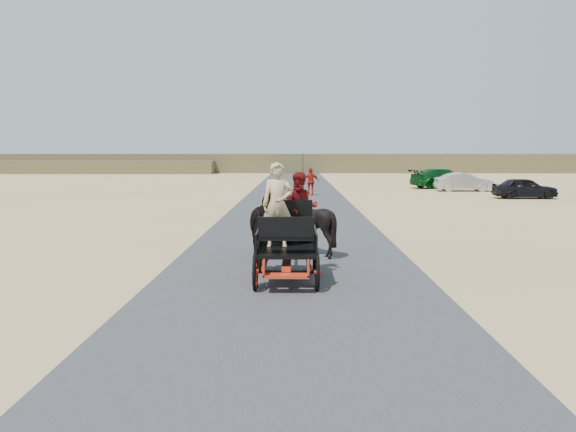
{
  "coord_description": "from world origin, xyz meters",
  "views": [
    {
      "loc": [
        0.07,
        -10.97,
        2.76
      ],
      "look_at": [
        -0.11,
        2.44,
        1.2
      ],
      "focal_mm": 35.0,
      "sensor_mm": 36.0,
      "label": 1
    }
  ],
  "objects_px": {
    "horse_left": "(268,223)",
    "car_b": "(464,182)",
    "carriage": "(287,264)",
    "car_a": "(525,188)",
    "pedestrian": "(311,182)",
    "horse_right": "(309,223)",
    "car_c": "(443,178)",
    "car_d": "(443,176)"
  },
  "relations": [
    {
      "from": "pedestrian",
      "to": "car_b",
      "type": "relative_size",
      "value": 0.45
    },
    {
      "from": "car_a",
      "to": "horse_left",
      "type": "bearing_deg",
      "value": 142.68
    },
    {
      "from": "horse_left",
      "to": "car_c",
      "type": "xyz_separation_m",
      "value": [
        11.75,
        27.23,
        -0.13
      ]
    },
    {
      "from": "carriage",
      "to": "pedestrian",
      "type": "xyz_separation_m",
      "value": [
        1.13,
        23.11,
        0.5
      ]
    },
    {
      "from": "pedestrian",
      "to": "car_c",
      "type": "height_order",
      "value": "pedestrian"
    },
    {
      "from": "car_c",
      "to": "car_d",
      "type": "xyz_separation_m",
      "value": [
        1.37,
        5.43,
        -0.06
      ]
    },
    {
      "from": "carriage",
      "to": "car_a",
      "type": "xyz_separation_m",
      "value": [
        13.54,
        21.04,
        0.25
      ]
    },
    {
      "from": "horse_right",
      "to": "car_c",
      "type": "relative_size",
      "value": 0.34
    },
    {
      "from": "pedestrian",
      "to": "car_b",
      "type": "height_order",
      "value": "pedestrian"
    },
    {
      "from": "car_b",
      "to": "car_d",
      "type": "relative_size",
      "value": 0.81
    },
    {
      "from": "horse_left",
      "to": "pedestrian",
      "type": "relative_size",
      "value": 1.16
    },
    {
      "from": "car_c",
      "to": "pedestrian",
      "type": "bearing_deg",
      "value": 110.34
    },
    {
      "from": "horse_right",
      "to": "car_a",
      "type": "relative_size",
      "value": 0.47
    },
    {
      "from": "carriage",
      "to": "car_d",
      "type": "relative_size",
      "value": 0.5
    },
    {
      "from": "car_b",
      "to": "car_a",
      "type": "bearing_deg",
      "value": -163.22
    },
    {
      "from": "horse_left",
      "to": "carriage",
      "type": "bearing_deg",
      "value": 100.39
    },
    {
      "from": "horse_left",
      "to": "horse_right",
      "type": "relative_size",
      "value": 1.18
    },
    {
      "from": "horse_left",
      "to": "pedestrian",
      "type": "bearing_deg",
      "value": -94.77
    },
    {
      "from": "carriage",
      "to": "horse_right",
      "type": "relative_size",
      "value": 1.41
    },
    {
      "from": "carriage",
      "to": "car_b",
      "type": "height_order",
      "value": "car_b"
    },
    {
      "from": "pedestrian",
      "to": "car_a",
      "type": "height_order",
      "value": "pedestrian"
    },
    {
      "from": "horse_left",
      "to": "car_d",
      "type": "bearing_deg",
      "value": -111.89
    },
    {
      "from": "car_b",
      "to": "car_c",
      "type": "bearing_deg",
      "value": 9.39
    },
    {
      "from": "horse_right",
      "to": "car_a",
      "type": "height_order",
      "value": "horse_right"
    },
    {
      "from": "horse_left",
      "to": "car_b",
      "type": "height_order",
      "value": "horse_left"
    },
    {
      "from": "carriage",
      "to": "car_a",
      "type": "relative_size",
      "value": 0.67
    },
    {
      "from": "car_a",
      "to": "horse_right",
      "type": "bearing_deg",
      "value": 144.91
    },
    {
      "from": "car_b",
      "to": "car_d",
      "type": "distance_m",
      "value": 8.74
    },
    {
      "from": "carriage",
      "to": "car_a",
      "type": "bearing_deg",
      "value": 57.23
    },
    {
      "from": "carriage",
      "to": "pedestrian",
      "type": "bearing_deg",
      "value": 87.21
    },
    {
      "from": "horse_right",
      "to": "pedestrian",
      "type": "relative_size",
      "value": 0.98
    },
    {
      "from": "horse_right",
      "to": "car_b",
      "type": "xyz_separation_m",
      "value": [
        11.2,
        23.95,
        -0.21
      ]
    },
    {
      "from": "carriage",
      "to": "car_d",
      "type": "xyz_separation_m",
      "value": [
        12.57,
        35.65,
        0.3
      ]
    },
    {
      "from": "car_b",
      "to": "car_c",
      "type": "distance_m",
      "value": 3.33
    },
    {
      "from": "carriage",
      "to": "horse_right",
      "type": "distance_m",
      "value": 3.09
    },
    {
      "from": "horse_right",
      "to": "pedestrian",
      "type": "height_order",
      "value": "pedestrian"
    },
    {
      "from": "carriage",
      "to": "horse_left",
      "type": "xyz_separation_m",
      "value": [
        -0.55,
        3.0,
        0.49
      ]
    },
    {
      "from": "pedestrian",
      "to": "car_d",
      "type": "relative_size",
      "value": 0.36
    },
    {
      "from": "car_c",
      "to": "car_d",
      "type": "height_order",
      "value": "car_c"
    },
    {
      "from": "car_b",
      "to": "car_c",
      "type": "xyz_separation_m",
      "value": [
        -0.55,
        3.28,
        0.09
      ]
    },
    {
      "from": "car_b",
      "to": "horse_right",
      "type": "bearing_deg",
      "value": 154.8
    },
    {
      "from": "car_a",
      "to": "car_b",
      "type": "height_order",
      "value": "car_b"
    }
  ]
}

